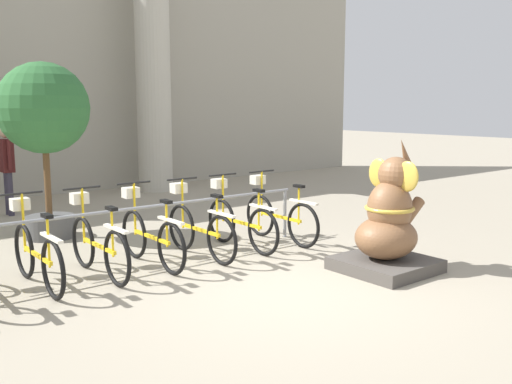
{
  "coord_description": "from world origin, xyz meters",
  "views": [
    {
      "loc": [
        -4.15,
        -4.6,
        2.07
      ],
      "look_at": [
        0.15,
        0.79,
        1.0
      ],
      "focal_mm": 40.0,
      "sensor_mm": 36.0,
      "label": 1
    }
  ],
  "objects_px": {
    "bicycle_4": "(150,235)",
    "person_pedestrian": "(7,162)",
    "bicycle_2": "(36,253)",
    "potted_tree": "(44,117)",
    "bicycle_6": "(240,221)",
    "bicycle_3": "(98,243)",
    "bicycle_5": "(199,228)",
    "elephant_statue": "(389,226)",
    "bicycle_7": "(279,215)"
  },
  "relations": [
    {
      "from": "bicycle_4",
      "to": "person_pedestrian",
      "type": "bearing_deg",
      "value": 95.46
    },
    {
      "from": "bicycle_2",
      "to": "bicycle_4",
      "type": "relative_size",
      "value": 1.0
    },
    {
      "from": "potted_tree",
      "to": "bicycle_6",
      "type": "bearing_deg",
      "value": -51.39
    },
    {
      "from": "bicycle_2",
      "to": "bicycle_6",
      "type": "distance_m",
      "value": 2.88
    },
    {
      "from": "bicycle_3",
      "to": "person_pedestrian",
      "type": "xyz_separation_m",
      "value": [
        0.27,
        4.7,
        0.59
      ]
    },
    {
      "from": "bicycle_3",
      "to": "bicycle_5",
      "type": "bearing_deg",
      "value": -0.77
    },
    {
      "from": "bicycle_3",
      "to": "bicycle_4",
      "type": "bearing_deg",
      "value": 1.63
    },
    {
      "from": "bicycle_4",
      "to": "person_pedestrian",
      "type": "xyz_separation_m",
      "value": [
        -0.45,
        4.68,
        0.59
      ]
    },
    {
      "from": "elephant_statue",
      "to": "bicycle_6",
      "type": "bearing_deg",
      "value": 110.84
    },
    {
      "from": "elephant_statue",
      "to": "bicycle_3",
      "type": "bearing_deg",
      "value": 145.31
    },
    {
      "from": "bicycle_2",
      "to": "bicycle_3",
      "type": "relative_size",
      "value": 1.0
    },
    {
      "from": "bicycle_2",
      "to": "bicycle_3",
      "type": "distance_m",
      "value": 0.72
    },
    {
      "from": "bicycle_3",
      "to": "potted_tree",
      "type": "relative_size",
      "value": 0.61
    },
    {
      "from": "bicycle_3",
      "to": "potted_tree",
      "type": "xyz_separation_m",
      "value": [
        0.24,
        2.41,
        1.47
      ]
    },
    {
      "from": "bicycle_6",
      "to": "elephant_statue",
      "type": "xyz_separation_m",
      "value": [
        0.78,
        -2.04,
        0.16
      ]
    },
    {
      "from": "bicycle_3",
      "to": "elephant_statue",
      "type": "xyz_separation_m",
      "value": [
        2.93,
        -2.03,
        0.16
      ]
    },
    {
      "from": "bicycle_6",
      "to": "potted_tree",
      "type": "bearing_deg",
      "value": 128.61
    },
    {
      "from": "bicycle_3",
      "to": "elephant_statue",
      "type": "height_order",
      "value": "elephant_statue"
    },
    {
      "from": "bicycle_6",
      "to": "bicycle_7",
      "type": "bearing_deg",
      "value": -2.58
    },
    {
      "from": "bicycle_3",
      "to": "bicycle_2",
      "type": "bearing_deg",
      "value": 178.4
    },
    {
      "from": "bicycle_6",
      "to": "person_pedestrian",
      "type": "distance_m",
      "value": 5.09
    },
    {
      "from": "elephant_statue",
      "to": "bicycle_7",
      "type": "bearing_deg",
      "value": 91.68
    },
    {
      "from": "bicycle_3",
      "to": "bicycle_5",
      "type": "xyz_separation_m",
      "value": [
        1.44,
        -0.02,
        0.0
      ]
    },
    {
      "from": "bicycle_5",
      "to": "person_pedestrian",
      "type": "bearing_deg",
      "value": 103.88
    },
    {
      "from": "bicycle_5",
      "to": "bicycle_2",
      "type": "bearing_deg",
      "value": 178.95
    },
    {
      "from": "bicycle_4",
      "to": "bicycle_6",
      "type": "relative_size",
      "value": 1.0
    },
    {
      "from": "bicycle_6",
      "to": "potted_tree",
      "type": "distance_m",
      "value": 3.41
    },
    {
      "from": "bicycle_6",
      "to": "elephant_statue",
      "type": "relative_size",
      "value": 0.99
    },
    {
      "from": "bicycle_3",
      "to": "bicycle_5",
      "type": "distance_m",
      "value": 1.44
    },
    {
      "from": "bicycle_6",
      "to": "person_pedestrian",
      "type": "xyz_separation_m",
      "value": [
        -1.89,
        4.69,
        0.59
      ]
    },
    {
      "from": "potted_tree",
      "to": "bicycle_7",
      "type": "bearing_deg",
      "value": -42.71
    },
    {
      "from": "bicycle_2",
      "to": "elephant_statue",
      "type": "relative_size",
      "value": 0.99
    },
    {
      "from": "bicycle_3",
      "to": "elephant_statue",
      "type": "relative_size",
      "value": 0.99
    },
    {
      "from": "bicycle_4",
      "to": "potted_tree",
      "type": "xyz_separation_m",
      "value": [
        -0.48,
        2.39,
        1.47
      ]
    },
    {
      "from": "bicycle_7",
      "to": "potted_tree",
      "type": "height_order",
      "value": "potted_tree"
    },
    {
      "from": "elephant_statue",
      "to": "person_pedestrian",
      "type": "xyz_separation_m",
      "value": [
        -2.66,
        6.73,
        0.43
      ]
    },
    {
      "from": "bicycle_2",
      "to": "bicycle_3",
      "type": "bearing_deg",
      "value": -1.6
    },
    {
      "from": "elephant_statue",
      "to": "person_pedestrian",
      "type": "relative_size",
      "value": 1.0
    },
    {
      "from": "bicycle_6",
      "to": "person_pedestrian",
      "type": "relative_size",
      "value": 0.99
    },
    {
      "from": "bicycle_5",
      "to": "elephant_statue",
      "type": "xyz_separation_m",
      "value": [
        1.5,
        -2.01,
        0.16
      ]
    },
    {
      "from": "bicycle_4",
      "to": "bicycle_5",
      "type": "xyz_separation_m",
      "value": [
        0.72,
        -0.04,
        0.0
      ]
    },
    {
      "from": "bicycle_5",
      "to": "person_pedestrian",
      "type": "distance_m",
      "value": 4.9
    },
    {
      "from": "bicycle_3",
      "to": "bicycle_4",
      "type": "distance_m",
      "value": 0.72
    },
    {
      "from": "bicycle_6",
      "to": "bicycle_7",
      "type": "height_order",
      "value": "same"
    },
    {
      "from": "person_pedestrian",
      "to": "potted_tree",
      "type": "height_order",
      "value": "potted_tree"
    },
    {
      "from": "bicycle_2",
      "to": "bicycle_6",
      "type": "xyz_separation_m",
      "value": [
        2.88,
        -0.01,
        0.0
      ]
    },
    {
      "from": "bicycle_4",
      "to": "potted_tree",
      "type": "distance_m",
      "value": 2.85
    },
    {
      "from": "bicycle_7",
      "to": "potted_tree",
      "type": "xyz_separation_m",
      "value": [
        -2.64,
        2.43,
        1.47
      ]
    },
    {
      "from": "elephant_statue",
      "to": "potted_tree",
      "type": "bearing_deg",
      "value": 121.24
    },
    {
      "from": "elephant_statue",
      "to": "potted_tree",
      "type": "relative_size",
      "value": 0.62
    }
  ]
}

